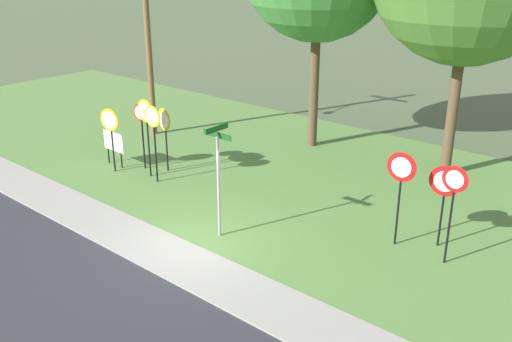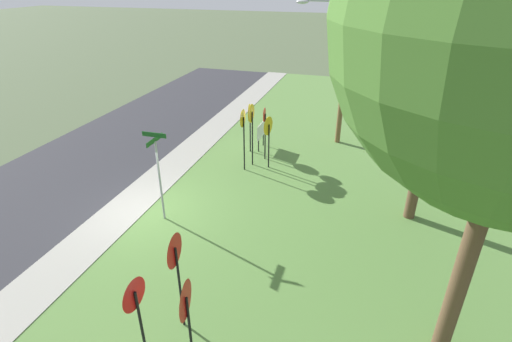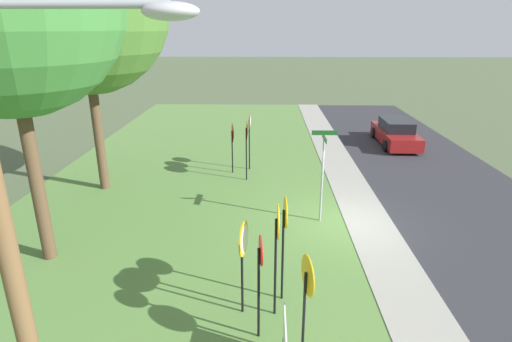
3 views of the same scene
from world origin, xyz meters
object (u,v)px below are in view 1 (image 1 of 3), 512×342
at_px(stop_sign_near_left, 146,121).
at_px(street_name_post, 218,172).
at_px(utility_pole, 143,18).
at_px(yield_sign_near_right, 401,176).
at_px(yield_sign_far_left, 453,192).
at_px(stop_sign_far_left, 165,126).
at_px(stop_sign_far_right, 153,127).
at_px(stop_sign_near_right, 110,126).
at_px(yield_sign_near_left, 444,187).
at_px(stop_sign_far_center, 141,123).
at_px(notice_board, 114,143).

relative_size(stop_sign_near_left, street_name_post, 0.87).
xyz_separation_m(street_name_post, utility_pole, (-8.51, 4.70, 2.95)).
relative_size(yield_sign_near_right, yield_sign_far_left, 1.00).
bearing_deg(stop_sign_far_left, stop_sign_far_right, -49.80).
bearing_deg(stop_sign_near_right, street_name_post, -21.05).
height_order(yield_sign_near_left, yield_sign_near_right, yield_sign_near_right).
bearing_deg(stop_sign_near_right, utility_pole, 111.70).
bearing_deg(yield_sign_far_left, stop_sign_far_left, -175.48).
bearing_deg(stop_sign_near_left, street_name_post, -18.11).
bearing_deg(stop_sign_far_right, stop_sign_far_center, 154.08).
bearing_deg(yield_sign_far_left, stop_sign_near_left, -171.35).
xyz_separation_m(yield_sign_near_left, yield_sign_near_right, (-0.90, -0.67, 0.27)).
distance_m(stop_sign_near_left, stop_sign_near_right, 1.45).
relative_size(yield_sign_near_left, yield_sign_near_right, 0.87).
bearing_deg(stop_sign_near_right, stop_sign_far_center, 45.41).
bearing_deg(notice_board, yield_sign_near_left, 9.62).
xyz_separation_m(stop_sign_near_right, stop_sign_far_right, (1.88, 0.34, 0.26)).
bearing_deg(stop_sign_far_center, stop_sign_near_right, -130.54).
bearing_deg(stop_sign_far_left, yield_sign_near_left, 16.69).
distance_m(yield_sign_near_left, yield_sign_near_right, 1.15).
bearing_deg(stop_sign_far_right, stop_sign_near_right, -173.19).
bearing_deg(stop_sign_far_left, stop_sign_near_left, -83.09).
bearing_deg(yield_sign_near_right, notice_board, -178.76).
bearing_deg(notice_board, street_name_post, -11.97).
relative_size(stop_sign_near_right, stop_sign_far_left, 1.00).
relative_size(stop_sign_near_right, utility_pole, 0.26).
bearing_deg(stop_sign_near_left, stop_sign_far_left, 86.07).
bearing_deg(yield_sign_near_right, yield_sign_far_left, -7.71).
xyz_separation_m(yield_sign_far_left, notice_board, (-11.90, -1.09, -1.08)).
bearing_deg(stop_sign_far_center, stop_sign_near_left, -33.00).
xyz_separation_m(stop_sign_near_right, stop_sign_far_left, (1.36, 1.26, -0.00)).
bearing_deg(stop_sign_near_right, yield_sign_far_left, -3.76).
bearing_deg(yield_sign_near_left, stop_sign_far_left, 175.29).
bearing_deg(utility_pole, stop_sign_near_right, -57.06).
bearing_deg(yield_sign_far_left, stop_sign_far_right, -169.95).
relative_size(yield_sign_near_right, street_name_post, 0.83).
xyz_separation_m(stop_sign_far_right, yield_sign_near_left, (9.05, 1.89, -0.25)).
distance_m(stop_sign_far_center, street_name_post, 5.90).
height_order(stop_sign_near_left, stop_sign_far_center, stop_sign_near_left).
xyz_separation_m(yield_sign_far_left, street_name_post, (-5.27, -2.56, -0.07)).
relative_size(stop_sign_far_right, utility_pole, 0.30).
relative_size(stop_sign_far_left, stop_sign_far_center, 0.96).
distance_m(stop_sign_far_right, notice_board, 2.60).
bearing_deg(stop_sign_far_right, yield_sign_near_left, 8.28).
bearing_deg(yield_sign_near_right, yield_sign_near_left, 31.43).
relative_size(stop_sign_far_center, utility_pole, 0.27).
height_order(stop_sign_far_center, notice_board, stop_sign_far_center).
height_order(stop_sign_near_left, notice_board, stop_sign_near_left).
distance_m(stop_sign_far_left, stop_sign_far_right, 1.08).
relative_size(stop_sign_near_left, stop_sign_far_center, 1.15).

